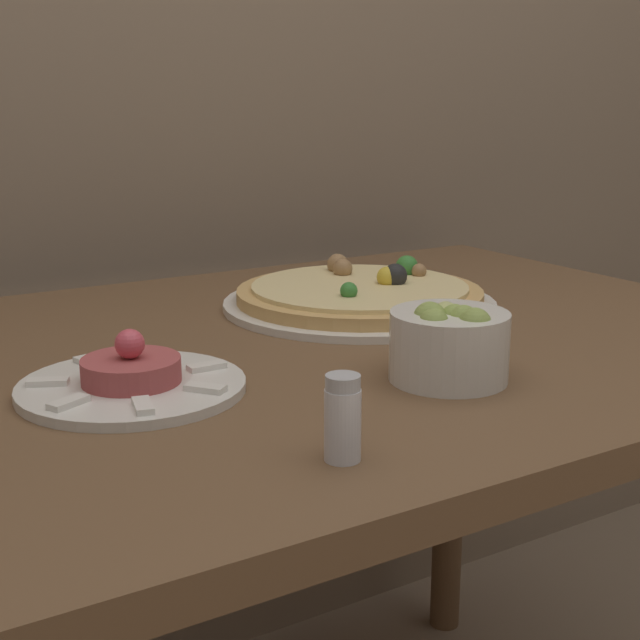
{
  "coord_description": "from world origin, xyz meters",
  "views": [
    {
      "loc": [
        -0.58,
        -0.46,
        1.07
      ],
      "look_at": [
        -0.07,
        0.37,
        0.82
      ],
      "focal_mm": 50.0,
      "sensor_mm": 36.0,
      "label": 1
    }
  ],
  "objects": [
    {
      "name": "tartare_plate",
      "position": [
        -0.3,
        0.35,
        0.8
      ],
      "size": [
        0.23,
        0.23,
        0.06
      ],
      "color": "silver",
      "rests_on": "dining_table"
    },
    {
      "name": "small_bowl",
      "position": [
        -0.01,
        0.22,
        0.82
      ],
      "size": [
        0.12,
        0.12,
        0.08
      ],
      "color": "silver",
      "rests_on": "dining_table"
    },
    {
      "name": "salt_shaker",
      "position": [
        -0.22,
        0.1,
        0.82
      ],
      "size": [
        0.03,
        0.03,
        0.07
      ],
      "color": "silver",
      "rests_on": "dining_table"
    },
    {
      "name": "dining_table",
      "position": [
        0.0,
        0.43,
        0.67
      ],
      "size": [
        1.11,
        0.86,
        0.78
      ],
      "color": "brown",
      "rests_on": "ground_plane"
    },
    {
      "name": "pizza_plate",
      "position": [
        0.09,
        0.53,
        0.8
      ],
      "size": [
        0.38,
        0.38,
        0.06
      ],
      "color": "silver",
      "rests_on": "dining_table"
    }
  ]
}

